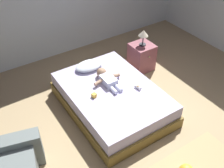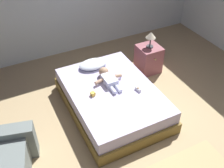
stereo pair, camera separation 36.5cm
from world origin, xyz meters
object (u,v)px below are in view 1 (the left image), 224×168
at_px(bed, 112,99).
at_px(baby, 107,78).
at_px(toothbrush, 116,75).
at_px(baby_bottle, 138,87).
at_px(lamp, 143,34).
at_px(pillow, 89,65).
at_px(nightstand, 142,57).
at_px(toy_block, 94,95).

xyz_separation_m(bed, baby, (0.03, 0.21, 0.28)).
height_order(toothbrush, baby_bottle, baby_bottle).
relative_size(bed, lamp, 6.24).
bearing_deg(pillow, bed, -88.14).
height_order(pillow, lamp, lamp).
xyz_separation_m(toothbrush, baby_bottle, (0.10, -0.48, 0.02)).
distance_m(pillow, toothbrush, 0.51).
bearing_deg(lamp, bed, -149.81).
height_order(baby, baby_bottle, baby).
bearing_deg(bed, baby, 81.62).
distance_m(pillow, lamp, 1.18).
relative_size(bed, nightstand, 3.58).
distance_m(baby, nightstand, 1.19).
xyz_separation_m(pillow, baby_bottle, (0.37, -0.91, -0.03)).
bearing_deg(baby, toy_block, -149.49).
bearing_deg(baby, baby_bottle, -53.38).
distance_m(bed, lamp, 1.41).
relative_size(toothbrush, nightstand, 0.25).
height_order(baby, toy_block, baby).
height_order(lamp, baby_bottle, lamp).
bearing_deg(bed, nightstand, 30.19).
relative_size(baby, toothbrush, 4.44).
bearing_deg(baby_bottle, baby, 126.62).
xyz_separation_m(toothbrush, nightstand, (0.87, 0.39, -0.16)).
relative_size(pillow, nightstand, 0.94).
xyz_separation_m(toothbrush, toy_block, (-0.58, -0.27, 0.02)).
xyz_separation_m(pillow, baby, (0.05, -0.49, 0.01)).
distance_m(pillow, toy_block, 0.77).
bearing_deg(toy_block, pillow, 66.14).
distance_m(toothbrush, baby_bottle, 0.49).
height_order(pillow, baby, baby).
bearing_deg(pillow, baby, -83.82).
relative_size(baby, lamp, 1.95).
relative_size(baby, nightstand, 1.12).
relative_size(pillow, baby, 0.84).
bearing_deg(lamp, baby, -157.76).
relative_size(bed, toy_block, 25.36).
relative_size(baby, baby_bottle, 5.14).
height_order(lamp, toy_block, lamp).
relative_size(pillow, lamp, 1.64).
relative_size(lamp, toy_block, 4.06).
bearing_deg(baby, lamp, 22.24).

